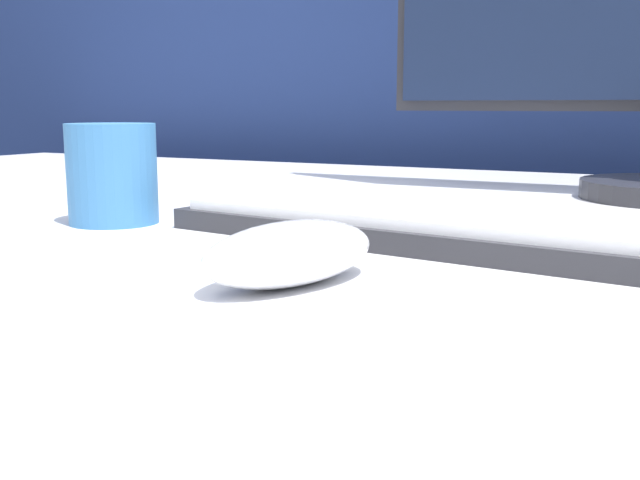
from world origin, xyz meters
The scene contains 4 objects.
partition_panel centered at (0.00, 0.70, 0.64)m, with size 5.00×0.03×1.27m.
computer_mouse_near centered at (0.04, -0.23, 0.73)m, with size 0.09×0.13×0.04m.
keyboard centered at (0.06, -0.07, 0.72)m, with size 0.39×0.17×0.02m.
mug centered at (-0.20, -0.11, 0.75)m, with size 0.07×0.07×0.08m.
Camera 1 is at (0.25, -0.59, 0.81)m, focal length 42.00 mm.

